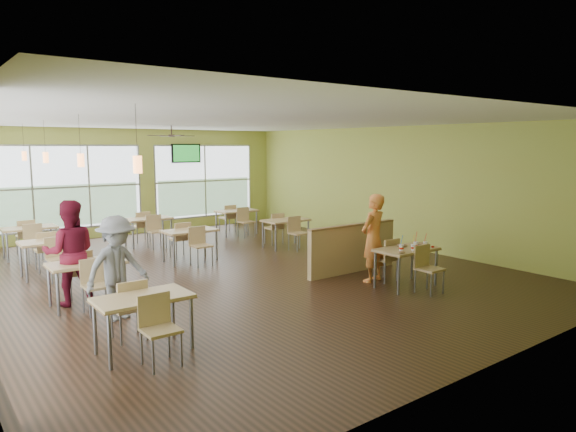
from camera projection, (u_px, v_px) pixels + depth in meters
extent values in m
plane|color=black|center=(235.00, 272.00, 11.03)|extent=(12.00, 12.00, 0.00)
plane|color=white|center=(233.00, 121.00, 10.60)|extent=(12.00, 12.00, 0.00)
cube|color=#A1AF47|center=(131.00, 182.00, 15.56)|extent=(10.00, 0.04, 3.20)
cube|color=#A1AF47|center=(497.00, 238.00, 6.08)|extent=(10.00, 0.04, 3.20)
cube|color=#A1AF47|center=(393.00, 186.00, 13.81)|extent=(0.04, 12.00, 3.20)
cube|color=white|center=(61.00, 188.00, 14.35)|extent=(4.50, 0.02, 2.35)
cube|color=white|center=(205.00, 181.00, 17.05)|extent=(3.50, 0.02, 2.35)
cube|color=#B7BABC|center=(141.00, 222.00, 15.85)|extent=(8.00, 0.04, 0.05)
cube|color=tan|center=(406.00, 249.00, 9.76)|extent=(1.20, 0.70, 0.04)
cube|color=brown|center=(406.00, 251.00, 9.77)|extent=(1.22, 0.71, 0.01)
cylinder|color=slate|center=(399.00, 276.00, 9.26)|extent=(0.05, 0.05, 0.71)
cylinder|color=slate|center=(436.00, 267.00, 9.91)|extent=(0.05, 0.05, 0.71)
cylinder|color=slate|center=(375.00, 270.00, 9.72)|extent=(0.05, 0.05, 0.71)
cylinder|color=slate|center=(412.00, 262.00, 10.37)|extent=(0.05, 0.05, 0.71)
cube|color=tan|center=(384.00, 259.00, 10.24)|extent=(0.42, 0.42, 0.04)
cube|color=tan|center=(378.00, 246.00, 10.36)|extent=(0.42, 0.04, 0.40)
cube|color=tan|center=(430.00, 269.00, 9.37)|extent=(0.42, 0.42, 0.04)
cube|color=tan|center=(439.00, 259.00, 9.19)|extent=(0.42, 0.04, 0.40)
cube|color=tan|center=(353.00, 249.00, 10.94)|extent=(2.40, 0.12, 1.00)
cube|color=brown|center=(353.00, 225.00, 10.87)|extent=(2.40, 0.14, 0.04)
cube|color=tan|center=(143.00, 298.00, 6.65)|extent=(1.20, 0.70, 0.04)
cube|color=brown|center=(143.00, 299.00, 6.66)|extent=(1.22, 0.71, 0.01)
cylinder|color=slate|center=(110.00, 341.00, 6.15)|extent=(0.05, 0.05, 0.71)
cylinder|color=slate|center=(192.00, 323.00, 6.80)|extent=(0.05, 0.05, 0.71)
cylinder|color=slate|center=(95.00, 328.00, 6.61)|extent=(0.05, 0.05, 0.71)
cylinder|color=slate|center=(173.00, 312.00, 7.25)|extent=(0.05, 0.05, 0.71)
cube|color=tan|center=(129.00, 308.00, 7.12)|extent=(0.42, 0.42, 0.04)
cube|color=tan|center=(123.00, 289.00, 7.24)|extent=(0.42, 0.04, 0.40)
cube|color=tan|center=(161.00, 330.00, 6.26)|extent=(0.42, 0.42, 0.04)
cube|color=tan|center=(167.00, 317.00, 6.08)|extent=(0.42, 0.04, 0.40)
cube|color=tan|center=(86.00, 263.00, 8.63)|extent=(1.20, 0.70, 0.04)
cube|color=brown|center=(87.00, 264.00, 8.63)|extent=(1.22, 0.71, 0.01)
cylinder|color=slate|center=(58.00, 294.00, 8.13)|extent=(0.05, 0.05, 0.71)
cylinder|color=slate|center=(125.00, 283.00, 8.77)|extent=(0.05, 0.05, 0.71)
cylinder|color=slate|center=(49.00, 286.00, 8.58)|extent=(0.05, 0.05, 0.71)
cylinder|color=slate|center=(114.00, 276.00, 9.23)|extent=(0.05, 0.05, 0.71)
cube|color=tan|center=(78.00, 273.00, 9.10)|extent=(0.42, 0.42, 0.04)
cube|color=tan|center=(75.00, 259.00, 9.22)|extent=(0.42, 0.04, 0.40)
cube|color=tan|center=(97.00, 286.00, 8.23)|extent=(0.42, 0.42, 0.04)
cube|color=tan|center=(100.00, 275.00, 8.05)|extent=(0.42, 0.04, 0.40)
cube|color=tan|center=(51.00, 241.00, 10.60)|extent=(1.20, 0.70, 0.04)
cube|color=brown|center=(51.00, 242.00, 10.60)|extent=(1.22, 0.71, 0.01)
cylinder|color=slate|center=(26.00, 265.00, 10.10)|extent=(0.05, 0.05, 0.71)
cylinder|color=slate|center=(83.00, 258.00, 10.75)|extent=(0.05, 0.05, 0.71)
cylinder|color=slate|center=(21.00, 260.00, 10.56)|extent=(0.05, 0.05, 0.71)
cylinder|color=slate|center=(76.00, 253.00, 11.20)|extent=(0.05, 0.05, 0.71)
cube|color=tan|center=(46.00, 250.00, 11.07)|extent=(0.42, 0.42, 0.04)
cube|color=tan|center=(43.00, 239.00, 11.19)|extent=(0.42, 0.04, 0.40)
cube|color=tan|center=(59.00, 259.00, 10.20)|extent=(0.42, 0.42, 0.04)
cube|color=tan|center=(60.00, 250.00, 10.02)|extent=(0.42, 0.04, 0.40)
cube|color=tan|center=(29.00, 228.00, 12.34)|extent=(1.20, 0.70, 0.04)
cube|color=brown|center=(29.00, 229.00, 12.34)|extent=(1.22, 0.71, 0.01)
cylinder|color=slate|center=(7.00, 248.00, 11.84)|extent=(0.05, 0.05, 0.71)
cylinder|color=slate|center=(57.00, 242.00, 12.48)|extent=(0.05, 0.05, 0.71)
cylinder|color=slate|center=(3.00, 244.00, 12.30)|extent=(0.05, 0.05, 0.71)
cylinder|color=slate|center=(51.00, 239.00, 12.94)|extent=(0.05, 0.05, 0.71)
cube|color=tan|center=(26.00, 236.00, 12.81)|extent=(0.42, 0.42, 0.04)
cube|color=tan|center=(23.00, 226.00, 12.93)|extent=(0.42, 0.04, 0.40)
cube|color=tan|center=(35.00, 243.00, 11.94)|extent=(0.42, 0.42, 0.04)
cube|color=tan|center=(36.00, 234.00, 11.76)|extent=(0.42, 0.04, 0.40)
cube|color=tan|center=(190.00, 230.00, 11.94)|extent=(1.20, 0.70, 0.04)
cube|color=brown|center=(190.00, 232.00, 11.94)|extent=(1.22, 0.71, 0.01)
cylinder|color=slate|center=(174.00, 251.00, 11.44)|extent=(0.05, 0.05, 0.71)
cylinder|color=slate|center=(217.00, 245.00, 12.09)|extent=(0.05, 0.05, 0.71)
cylinder|color=slate|center=(163.00, 247.00, 11.90)|extent=(0.05, 0.05, 0.71)
cylinder|color=slate|center=(205.00, 242.00, 12.54)|extent=(0.05, 0.05, 0.71)
cube|color=tan|center=(180.00, 239.00, 12.41)|extent=(0.42, 0.42, 0.04)
cube|color=tan|center=(176.00, 229.00, 12.53)|extent=(0.42, 0.04, 0.40)
cube|color=tan|center=(201.00, 246.00, 11.54)|extent=(0.42, 0.42, 0.04)
cube|color=tan|center=(205.00, 237.00, 11.36)|extent=(0.42, 0.04, 0.40)
cube|color=tan|center=(148.00, 218.00, 13.92)|extent=(1.20, 0.70, 0.04)
cube|color=brown|center=(148.00, 219.00, 13.92)|extent=(1.22, 0.71, 0.01)
cylinder|color=slate|center=(133.00, 236.00, 13.41)|extent=(0.05, 0.05, 0.71)
cylinder|color=slate|center=(172.00, 232.00, 14.06)|extent=(0.05, 0.05, 0.71)
cylinder|color=slate|center=(125.00, 233.00, 13.87)|extent=(0.05, 0.05, 0.71)
cylinder|color=slate|center=(163.00, 229.00, 14.52)|extent=(0.05, 0.05, 0.71)
cube|color=tan|center=(141.00, 226.00, 14.39)|extent=(0.42, 0.42, 0.04)
cube|color=tan|center=(138.00, 218.00, 14.51)|extent=(0.42, 0.04, 0.40)
cube|color=tan|center=(157.00, 231.00, 13.52)|extent=(0.42, 0.42, 0.04)
cube|color=tan|center=(159.00, 224.00, 13.34)|extent=(0.42, 0.04, 0.40)
cube|color=tan|center=(286.00, 220.00, 13.62)|extent=(1.20, 0.70, 0.04)
cube|color=brown|center=(286.00, 221.00, 13.62)|extent=(1.22, 0.71, 0.01)
cylinder|color=slate|center=(276.00, 238.00, 13.11)|extent=(0.05, 0.05, 0.71)
cylinder|color=slate|center=(308.00, 233.00, 13.76)|extent=(0.05, 0.05, 0.71)
cylinder|color=slate|center=(263.00, 235.00, 13.57)|extent=(0.05, 0.05, 0.71)
cylinder|color=slate|center=(295.00, 231.00, 14.22)|extent=(0.05, 0.05, 0.71)
cube|color=tan|center=(274.00, 228.00, 14.09)|extent=(0.42, 0.42, 0.04)
cube|color=tan|center=(270.00, 219.00, 14.21)|extent=(0.42, 0.04, 0.40)
cube|color=tan|center=(299.00, 233.00, 13.22)|extent=(0.42, 0.42, 0.04)
cube|color=tan|center=(303.00, 226.00, 13.04)|extent=(0.42, 0.04, 0.40)
cube|color=tan|center=(236.00, 211.00, 15.59)|extent=(1.20, 0.70, 0.04)
cube|color=brown|center=(236.00, 212.00, 15.59)|extent=(1.22, 0.71, 0.01)
cylinder|color=slate|center=(226.00, 226.00, 15.09)|extent=(0.05, 0.05, 0.71)
cylinder|color=slate|center=(257.00, 222.00, 15.74)|extent=(0.05, 0.05, 0.71)
cylinder|color=slate|center=(216.00, 223.00, 15.55)|extent=(0.05, 0.05, 0.71)
cylinder|color=slate|center=(246.00, 220.00, 16.19)|extent=(0.05, 0.05, 0.71)
cube|color=tan|center=(227.00, 218.00, 16.06)|extent=(0.42, 0.42, 0.04)
cube|color=tan|center=(224.00, 210.00, 16.18)|extent=(0.42, 0.04, 0.40)
cube|color=tan|center=(246.00, 222.00, 15.19)|extent=(0.42, 0.42, 0.04)
cube|color=tan|center=(250.00, 215.00, 15.01)|extent=(0.42, 0.04, 0.40)
cylinder|color=#2D2119|center=(136.00, 132.00, 6.36)|extent=(0.01, 0.01, 0.70)
cylinder|color=#FF8E44|center=(138.00, 165.00, 6.42)|extent=(0.11, 0.11, 0.22)
cylinder|color=#2D2119|center=(80.00, 136.00, 8.34)|extent=(0.01, 0.01, 0.70)
cylinder|color=#FF8E44|center=(81.00, 160.00, 8.39)|extent=(0.11, 0.11, 0.22)
cylinder|color=#2D2119|center=(44.00, 138.00, 10.31)|extent=(0.01, 0.01, 0.70)
cylinder|color=#FF8E44|center=(46.00, 158.00, 10.37)|extent=(0.11, 0.11, 0.22)
cylinder|color=#2D2119|center=(23.00, 139.00, 12.05)|extent=(0.01, 0.01, 0.70)
cylinder|color=#FF8E44|center=(24.00, 156.00, 12.11)|extent=(0.11, 0.11, 0.22)
cylinder|color=#2D2119|center=(171.00, 130.00, 12.99)|extent=(0.03, 0.03, 0.24)
cylinder|color=#2D2119|center=(172.00, 136.00, 13.01)|extent=(0.16, 0.16, 0.06)
cube|color=#2D2119|center=(184.00, 136.00, 13.22)|extent=(0.55, 0.10, 0.01)
cube|color=#2D2119|center=(166.00, 136.00, 13.28)|extent=(0.10, 0.55, 0.01)
cube|color=#2D2119|center=(158.00, 136.00, 12.80)|extent=(0.55, 0.10, 0.01)
cube|color=#2D2119|center=(178.00, 136.00, 12.73)|extent=(0.10, 0.55, 0.01)
cube|color=black|center=(186.00, 153.00, 16.44)|extent=(1.00, 0.06, 0.60)
cube|color=green|center=(187.00, 153.00, 16.41)|extent=(0.90, 0.01, 0.52)
imported|color=#EA421A|center=(373.00, 238.00, 10.13)|extent=(0.72, 0.55, 1.75)
imported|color=#5C0E1E|center=(70.00, 253.00, 8.65)|extent=(1.02, 0.89, 1.79)
imported|color=slate|center=(117.00, 268.00, 7.92)|extent=(1.16, 0.82, 1.63)
cone|color=white|center=(401.00, 248.00, 9.46)|extent=(0.09, 0.09, 0.12)
cylinder|color=red|center=(401.00, 248.00, 9.46)|extent=(0.08, 0.08, 0.03)
cylinder|color=white|center=(401.00, 245.00, 9.45)|extent=(0.09, 0.09, 0.01)
cylinder|color=blue|center=(402.00, 239.00, 9.44)|extent=(0.02, 0.06, 0.21)
cone|color=white|center=(413.00, 248.00, 9.50)|extent=(0.09, 0.09, 0.12)
cylinder|color=red|center=(413.00, 248.00, 9.50)|extent=(0.08, 0.08, 0.03)
cylinder|color=white|center=(413.00, 244.00, 9.50)|extent=(0.09, 0.09, 0.01)
cylinder|color=yellow|center=(413.00, 239.00, 9.48)|extent=(0.03, 0.05, 0.21)
cone|color=white|center=(416.00, 246.00, 9.69)|extent=(0.10, 0.10, 0.13)
cylinder|color=red|center=(416.00, 245.00, 9.69)|extent=(0.09, 0.09, 0.04)
cylinder|color=white|center=(416.00, 242.00, 9.68)|extent=(0.10, 0.10, 0.01)
cylinder|color=red|center=(416.00, 236.00, 9.67)|extent=(0.03, 0.06, 0.23)
cone|color=white|center=(425.00, 245.00, 9.84)|extent=(0.08, 0.08, 0.11)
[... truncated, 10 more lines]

